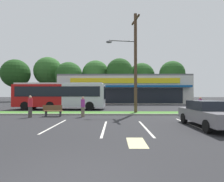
# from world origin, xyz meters

# --- Properties ---
(grass_median) EXTENTS (56.00, 2.20, 0.12)m
(grass_median) POSITION_xyz_m (0.00, 14.00, 0.06)
(grass_median) COLOR #427A2D
(grass_median) RESTS_ON ground_plane
(curb_lip) EXTENTS (56.00, 0.24, 0.12)m
(curb_lip) POSITION_xyz_m (0.00, 12.78, 0.06)
(curb_lip) COLOR gray
(curb_lip) RESTS_ON ground_plane
(parking_stripe_0) EXTENTS (0.12, 4.80, 0.01)m
(parking_stripe_0) POSITION_xyz_m (-2.38, 7.20, 0.00)
(parking_stripe_0) COLOR silver
(parking_stripe_0) RESTS_ON ground_plane
(parking_stripe_1) EXTENTS (0.12, 4.80, 0.01)m
(parking_stripe_1) POSITION_xyz_m (0.57, 6.50, 0.00)
(parking_stripe_1) COLOR silver
(parking_stripe_1) RESTS_ON ground_plane
(parking_stripe_2) EXTENTS (0.12, 4.80, 0.01)m
(parking_stripe_2) POSITION_xyz_m (2.83, 6.55, 0.00)
(parking_stripe_2) COLOR silver
(parking_stripe_2) RESTS_ON ground_plane
(parking_stripe_3) EXTENTS (0.12, 4.80, 0.01)m
(parking_stripe_3) POSITION_xyz_m (5.79, 7.94, 0.00)
(parking_stripe_3) COLOR silver
(parking_stripe_3) RESTS_ON ground_plane
(lot_arrow) EXTENTS (0.70, 1.60, 0.01)m
(lot_arrow) POSITION_xyz_m (1.97, 3.45, 0.00)
(lot_arrow) COLOR beige
(lot_arrow) RESTS_ON ground_plane
(storefront_building) EXTENTS (25.07, 12.87, 5.61)m
(storefront_building) POSITION_xyz_m (3.04, 35.76, 2.81)
(storefront_building) COLOR beige
(storefront_building) RESTS_ON ground_plane
(tree_far_left) EXTENTS (7.25, 7.25, 10.88)m
(tree_far_left) POSITION_xyz_m (-24.44, 43.57, 7.24)
(tree_far_left) COLOR #473323
(tree_far_left) RESTS_ON ground_plane
(tree_left) EXTENTS (7.77, 7.77, 12.09)m
(tree_left) POSITION_xyz_m (-17.09, 46.70, 8.19)
(tree_left) COLOR #473323
(tree_left) RESTS_ON ground_plane
(tree_mid_left) EXTENTS (6.96, 6.96, 10.02)m
(tree_mid_left) POSITION_xyz_m (-10.42, 42.76, 6.53)
(tree_mid_left) COLOR #473323
(tree_mid_left) RESTS_ON ground_plane
(tree_mid) EXTENTS (7.06, 7.06, 10.74)m
(tree_mid) POSITION_xyz_m (-3.79, 44.55, 7.20)
(tree_mid) COLOR #473323
(tree_mid) RESTS_ON ground_plane
(tree_mid_right) EXTENTS (6.67, 6.67, 10.84)m
(tree_mid_right) POSITION_xyz_m (2.39, 42.33, 7.49)
(tree_mid_right) COLOR #473323
(tree_mid_right) RESTS_ON ground_plane
(tree_right) EXTENTS (6.99, 6.99, 10.30)m
(tree_right) POSITION_xyz_m (8.44, 46.12, 6.79)
(tree_right) COLOR #473323
(tree_right) RESTS_ON ground_plane
(tree_far_right) EXTENTS (6.41, 6.41, 10.33)m
(tree_far_right) POSITION_xyz_m (15.81, 43.30, 7.11)
(tree_far_right) COLOR #473323
(tree_far_right) RESTS_ON ground_plane
(utility_pole) EXTENTS (3.11, 2.39, 9.69)m
(utility_pole) POSITION_xyz_m (3.03, 14.12, 5.19)
(utility_pole) COLOR #4C3826
(utility_pole) RESTS_ON ground_plane
(city_bus) EXTENTS (11.12, 2.89, 3.25)m
(city_bus) POSITION_xyz_m (-5.58, 19.09, 1.76)
(city_bus) COLOR #B71414
(city_bus) RESTS_ON ground_plane
(bus_stop_bench) EXTENTS (1.60, 0.45, 0.95)m
(bus_stop_bench) POSITION_xyz_m (-4.03, 11.73, 0.50)
(bus_stop_bench) COLOR brown
(bus_stop_bench) RESTS_ON ground_plane
(car_0) EXTENTS (4.77, 1.95, 1.45)m
(car_0) POSITION_xyz_m (-9.95, 24.85, 0.75)
(car_0) COLOR slate
(car_0) RESTS_ON ground_plane
(car_2) EXTENTS (1.88, 4.74, 1.49)m
(car_2) POSITION_xyz_m (6.38, 6.72, 0.76)
(car_2) COLOR slate
(car_2) RESTS_ON ground_plane
(pedestrian_near_bench) EXTENTS (0.33, 0.33, 1.66)m
(pedestrian_near_bench) POSITION_xyz_m (-1.47, 11.42, 0.83)
(pedestrian_near_bench) COLOR #726651
(pedestrian_near_bench) RESTS_ON ground_plane
(pedestrian_by_pole) EXTENTS (0.35, 0.35, 1.75)m
(pedestrian_by_pole) POSITION_xyz_m (-5.63, 11.03, 0.88)
(pedestrian_by_pole) COLOR #47423D
(pedestrian_by_pole) RESTS_ON ground_plane
(pedestrian_mid) EXTENTS (0.33, 0.33, 1.64)m
(pedestrian_mid) POSITION_xyz_m (8.38, 11.99, 0.82)
(pedestrian_mid) COLOR #1E2338
(pedestrian_mid) RESTS_ON ground_plane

